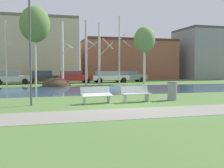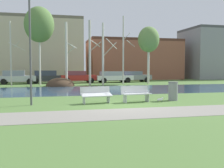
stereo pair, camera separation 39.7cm
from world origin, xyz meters
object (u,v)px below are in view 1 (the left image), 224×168
Objects in this scene: bench_right at (136,93)px; parked_hatch_third_red at (73,77)px; seagull at (160,99)px; parked_suv_fifth_grey at (129,76)px; parked_sedan_second_dark at (43,77)px; parked_wagon_fourth_white at (109,77)px; trash_bin at (172,91)px; parked_van_nearest_silver at (11,77)px; streetlamp at (30,31)px; bench_left at (96,94)px.

parked_hatch_third_red is at bearing 94.59° from bench_right.
parked_suv_fifth_grey is (4.48, 18.73, 0.61)m from seagull.
parked_sedan_second_dark is 0.96× the size of parked_wagon_fourth_white.
trash_bin is 18.63m from parked_suv_fifth_grey.
trash_bin is 0.22× the size of parked_wagon_fourth_white.
bench_right is 0.40× the size of parked_van_nearest_silver.
streetlamp is at bearing -121.31° from parked_suv_fifth_grey.
seagull is 7.58m from streetlamp.
parked_wagon_fourth_white is at bearing -1.99° from parked_hatch_third_red.
parked_suv_fifth_grey reaches higher than bench_right.
streetlamp reaches higher than trash_bin.
parked_sedan_second_dark reaches higher than parked_wagon_fourth_white.
seagull is 18.13m from parked_wagon_fourth_white.
streetlamp is at bearing -91.44° from parked_sedan_second_dark.
bench_left is at bearing 180.00° from bench_right.
streetlamp is at bearing 179.25° from bench_right.
parked_sedan_second_dark reaches higher than seagull.
parked_van_nearest_silver is at bearing 121.59° from trash_bin.
parked_van_nearest_silver is 0.89× the size of parked_wagon_fourth_white.
streetlamp is 17.91m from parked_van_nearest_silver.
parked_hatch_third_red is at bearing 3.70° from parked_van_nearest_silver.
bench_left is at bearing -1.26° from streetlamp.
streetlamp is 18.55m from parked_hatch_third_red.
streetlamp reaches higher than seagull.
seagull is 0.09× the size of parked_hatch_third_red.
parked_wagon_fourth_white is at bearing 80.66° from bench_right.
trash_bin is 0.23× the size of parked_sedan_second_dark.
parked_hatch_third_red is at bearing -175.82° from parked_suv_fifth_grey.
trash_bin is 2.57× the size of seagull.
parked_van_nearest_silver is 0.96× the size of parked_hatch_third_red.
bench_left is 0.38× the size of parked_hatch_third_red.
trash_bin is at bearing -68.04° from parked_sedan_second_dark.
parked_hatch_third_red is at bearing 98.60° from seagull.
parked_hatch_third_red is at bearing 178.01° from parked_wagon_fourth_white.
bench_left is 4.02× the size of seagull.
parked_van_nearest_silver reaches higher than seagull.
parked_van_nearest_silver reaches higher than parked_sedan_second_dark.
parked_wagon_fourth_white is at bearing 64.82° from streetlamp.
seagull is (3.49, -0.24, -0.34)m from bench_left.
bench_left is at bearing -92.34° from parked_hatch_third_red.
seagull is at bearing -3.89° from bench_left.
parked_suv_fifth_grey reaches higher than bench_left.
trash_bin is 0.19× the size of streetlamp.
seagull is 19.42m from parked_sedan_second_dark.
bench_left is at bearing -177.46° from trash_bin.
bench_right is 0.30× the size of streetlamp.
parked_hatch_third_red is at bearing 87.66° from bench_left.
parked_suv_fifth_grey is at bearing 13.38° from parked_wagon_fourth_white.
bench_left is 0.38× the size of parked_suv_fifth_grey.
trash_bin is at bearing -78.19° from parked_hatch_third_red.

